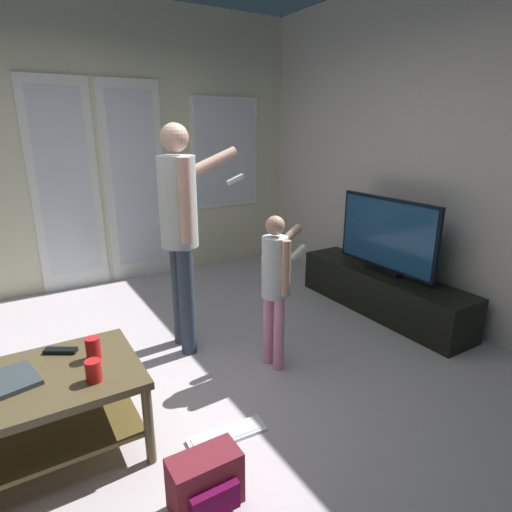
{
  "coord_description": "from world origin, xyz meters",
  "views": [
    {
      "loc": [
        -0.58,
        -2.18,
        1.63
      ],
      "look_at": [
        0.8,
        0.1,
        0.8
      ],
      "focal_mm": 29.39,
      "sensor_mm": 36.0,
      "label": 1
    }
  ],
  "objects_px": {
    "person_child": "(276,279)",
    "loose_keyboard": "(227,435)",
    "backpack": "(206,482)",
    "tv_remote_black": "(61,351)",
    "person_adult": "(181,220)",
    "tv_stand": "(382,292)",
    "coffee_table": "(29,404)",
    "cup_by_laptop": "(93,348)",
    "cup_near_edge": "(93,371)",
    "flat_screen_tv": "(387,235)"
  },
  "relations": [
    {
      "from": "flat_screen_tv",
      "to": "backpack",
      "type": "xyz_separation_m",
      "value": [
        -2.25,
        -1.07,
        -0.59
      ]
    },
    {
      "from": "cup_near_edge",
      "to": "cup_by_laptop",
      "type": "height_order",
      "value": "cup_by_laptop"
    },
    {
      "from": "cup_near_edge",
      "to": "loose_keyboard",
      "type": "bearing_deg",
      "value": -14.99
    },
    {
      "from": "coffee_table",
      "to": "flat_screen_tv",
      "type": "xyz_separation_m",
      "value": [
        2.87,
        0.4,
        0.38
      ]
    },
    {
      "from": "backpack",
      "to": "cup_near_edge",
      "type": "xyz_separation_m",
      "value": [
        -0.33,
        0.51,
        0.4
      ]
    },
    {
      "from": "tv_stand",
      "to": "backpack",
      "type": "relative_size",
      "value": 5.41
    },
    {
      "from": "person_child",
      "to": "cup_by_laptop",
      "type": "height_order",
      "value": "person_child"
    },
    {
      "from": "tv_remote_black",
      "to": "person_adult",
      "type": "bearing_deg",
      "value": 60.81
    },
    {
      "from": "tv_stand",
      "to": "coffee_table",
      "type": "bearing_deg",
      "value": -172.19
    },
    {
      "from": "flat_screen_tv",
      "to": "tv_remote_black",
      "type": "relative_size",
      "value": 6.13
    },
    {
      "from": "coffee_table",
      "to": "person_child",
      "type": "relative_size",
      "value": 0.97
    },
    {
      "from": "flat_screen_tv",
      "to": "backpack",
      "type": "distance_m",
      "value": 2.56
    },
    {
      "from": "flat_screen_tv",
      "to": "loose_keyboard",
      "type": "xyz_separation_m",
      "value": [
        -1.97,
        -0.73,
        -0.71
      ]
    },
    {
      "from": "flat_screen_tv",
      "to": "cup_by_laptop",
      "type": "relative_size",
      "value": 8.68
    },
    {
      "from": "backpack",
      "to": "cup_near_edge",
      "type": "relative_size",
      "value": 2.95
    },
    {
      "from": "tv_stand",
      "to": "tv_remote_black",
      "type": "height_order",
      "value": "tv_remote_black"
    },
    {
      "from": "coffee_table",
      "to": "person_child",
      "type": "height_order",
      "value": "person_child"
    },
    {
      "from": "tv_remote_black",
      "to": "tv_stand",
      "type": "bearing_deg",
      "value": 35.72
    },
    {
      "from": "coffee_table",
      "to": "cup_near_edge",
      "type": "xyz_separation_m",
      "value": [
        0.29,
        -0.17,
        0.18
      ]
    },
    {
      "from": "coffee_table",
      "to": "cup_by_laptop",
      "type": "height_order",
      "value": "cup_by_laptop"
    },
    {
      "from": "tv_remote_black",
      "to": "person_child",
      "type": "bearing_deg",
      "value": 29.18
    },
    {
      "from": "flat_screen_tv",
      "to": "backpack",
      "type": "height_order",
      "value": "flat_screen_tv"
    },
    {
      "from": "person_adult",
      "to": "cup_by_laptop",
      "type": "xyz_separation_m",
      "value": [
        -0.77,
        -0.67,
        -0.47
      ]
    },
    {
      "from": "person_child",
      "to": "cup_near_edge",
      "type": "distance_m",
      "value": 1.29
    },
    {
      "from": "flat_screen_tv",
      "to": "tv_stand",
      "type": "bearing_deg",
      "value": -65.38
    },
    {
      "from": "coffee_table",
      "to": "person_child",
      "type": "distance_m",
      "value": 1.57
    },
    {
      "from": "tv_remote_black",
      "to": "coffee_table",
      "type": "bearing_deg",
      "value": -100.84
    },
    {
      "from": "person_adult",
      "to": "tv_stand",
      "type": "bearing_deg",
      "value": -10.25
    },
    {
      "from": "cup_by_laptop",
      "to": "backpack",
      "type": "bearing_deg",
      "value": -67.66
    },
    {
      "from": "cup_by_laptop",
      "to": "person_child",
      "type": "bearing_deg",
      "value": 4.79
    },
    {
      "from": "backpack",
      "to": "loose_keyboard",
      "type": "xyz_separation_m",
      "value": [
        0.28,
        0.34,
        -0.12
      ]
    },
    {
      "from": "tv_stand",
      "to": "flat_screen_tv",
      "type": "distance_m",
      "value": 0.53
    },
    {
      "from": "coffee_table",
      "to": "loose_keyboard",
      "type": "relative_size",
      "value": 2.35
    },
    {
      "from": "person_child",
      "to": "loose_keyboard",
      "type": "height_order",
      "value": "person_child"
    },
    {
      "from": "person_child",
      "to": "tv_remote_black",
      "type": "relative_size",
      "value": 6.4
    },
    {
      "from": "tv_stand",
      "to": "person_child",
      "type": "height_order",
      "value": "person_child"
    },
    {
      "from": "loose_keyboard",
      "to": "cup_by_laptop",
      "type": "distance_m",
      "value": 0.86
    },
    {
      "from": "tv_stand",
      "to": "backpack",
      "type": "xyz_separation_m",
      "value": [
        -2.25,
        -1.07,
        -0.06
      ]
    },
    {
      "from": "person_adult",
      "to": "person_child",
      "type": "xyz_separation_m",
      "value": [
        0.43,
        -0.57,
        -0.35
      ]
    },
    {
      "from": "cup_by_laptop",
      "to": "loose_keyboard",
      "type": "bearing_deg",
      "value": -33.03
    },
    {
      "from": "person_child",
      "to": "loose_keyboard",
      "type": "relative_size",
      "value": 2.43
    },
    {
      "from": "cup_near_edge",
      "to": "tv_remote_black",
      "type": "relative_size",
      "value": 0.63
    },
    {
      "from": "loose_keyboard",
      "to": "cup_by_laptop",
      "type": "height_order",
      "value": "cup_by_laptop"
    },
    {
      "from": "tv_stand",
      "to": "backpack",
      "type": "distance_m",
      "value": 2.49
    },
    {
      "from": "coffee_table",
      "to": "cup_by_laptop",
      "type": "relative_size",
      "value": 8.77
    },
    {
      "from": "person_child",
      "to": "backpack",
      "type": "xyz_separation_m",
      "value": [
        -0.91,
        -0.82,
        -0.53
      ]
    },
    {
      "from": "backpack",
      "to": "tv_remote_black",
      "type": "height_order",
      "value": "tv_remote_black"
    },
    {
      "from": "loose_keyboard",
      "to": "person_adult",
      "type": "bearing_deg",
      "value": 79.24
    },
    {
      "from": "flat_screen_tv",
      "to": "cup_by_laptop",
      "type": "xyz_separation_m",
      "value": [
        -2.54,
        -0.35,
        -0.19
      ]
    },
    {
      "from": "flat_screen_tv",
      "to": "cup_by_laptop",
      "type": "bearing_deg",
      "value": -172.07
    }
  ]
}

